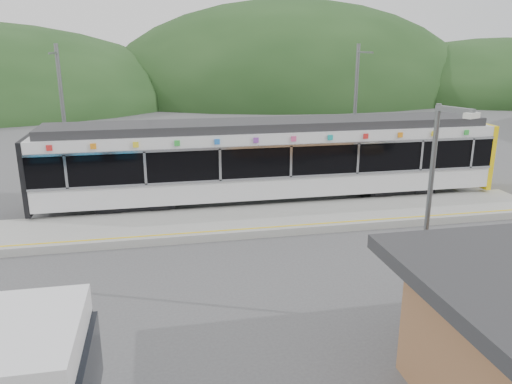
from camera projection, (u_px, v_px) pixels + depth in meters
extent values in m
plane|color=#4C4C4F|center=(252.00, 258.00, 16.85)|extent=(120.00, 120.00, 0.00)
ellipsoid|color=#1E3D19|center=(290.00, 96.00, 70.68)|extent=(52.00, 39.00, 26.00)
ellipsoid|color=#1E3D19|center=(499.00, 96.00, 70.58)|extent=(44.00, 33.00, 16.00)
cube|color=#9E9E99|center=(236.00, 222.00, 19.91)|extent=(26.00, 3.20, 0.30)
cube|color=yellow|center=(242.00, 229.00, 18.65)|extent=(26.00, 0.10, 0.01)
cube|color=black|center=(137.00, 204.00, 21.66)|extent=(3.20, 2.20, 0.56)
cube|color=black|center=(392.00, 189.00, 23.95)|extent=(3.20, 2.20, 0.56)
cube|color=silver|center=(271.00, 180.00, 22.59)|extent=(20.00, 2.90, 0.92)
cube|color=black|center=(271.00, 155.00, 22.26)|extent=(20.00, 2.96, 1.45)
cube|color=silver|center=(279.00, 178.00, 21.04)|extent=(20.00, 0.05, 0.10)
cube|color=silver|center=(280.00, 146.00, 20.66)|extent=(20.00, 0.05, 0.10)
cube|color=silver|center=(271.00, 134.00, 21.99)|extent=(20.00, 2.90, 0.45)
cube|color=#2D2D30|center=(272.00, 124.00, 21.88)|extent=(19.40, 2.50, 0.36)
cube|color=yellow|center=(473.00, 152.00, 24.29)|extent=(0.24, 2.92, 3.00)
cube|color=black|center=(31.00, 173.00, 20.42)|extent=(0.20, 2.92, 3.00)
cube|color=silver|center=(66.00, 172.00, 19.23)|extent=(0.10, 0.05, 1.35)
cube|color=silver|center=(145.00, 168.00, 19.80)|extent=(0.10, 0.05, 1.35)
cube|color=silver|center=(220.00, 165.00, 20.37)|extent=(0.10, 0.05, 1.35)
cube|color=silver|center=(291.00, 161.00, 20.95)|extent=(0.10, 0.05, 1.35)
cube|color=silver|center=(358.00, 158.00, 21.52)|extent=(0.10, 0.05, 1.35)
cube|color=silver|center=(422.00, 155.00, 22.09)|extent=(0.10, 0.05, 1.35)
cube|color=silver|center=(472.00, 153.00, 22.57)|extent=(0.10, 0.05, 1.35)
cube|color=red|center=(49.00, 148.00, 18.87)|extent=(0.22, 0.04, 0.22)
cube|color=orange|center=(93.00, 146.00, 19.18)|extent=(0.22, 0.04, 0.22)
cube|color=yellow|center=(136.00, 145.00, 19.48)|extent=(0.22, 0.04, 0.22)
cube|color=green|center=(177.00, 143.00, 19.79)|extent=(0.22, 0.04, 0.22)
cube|color=blue|center=(217.00, 142.00, 20.09)|extent=(0.22, 0.04, 0.22)
cube|color=purple|center=(256.00, 140.00, 20.40)|extent=(0.22, 0.04, 0.22)
cube|color=#E54C8C|center=(294.00, 139.00, 20.70)|extent=(0.22, 0.04, 0.22)
cube|color=#19A5A5|center=(330.00, 138.00, 21.01)|extent=(0.22, 0.04, 0.22)
cube|color=red|center=(366.00, 136.00, 21.32)|extent=(0.22, 0.04, 0.22)
cube|color=orange|center=(400.00, 135.00, 21.62)|extent=(0.22, 0.04, 0.22)
cube|color=yellow|center=(434.00, 134.00, 21.93)|extent=(0.22, 0.04, 0.22)
cube|color=green|center=(467.00, 132.00, 22.23)|extent=(0.22, 0.04, 0.22)
cylinder|color=slate|center=(64.00, 124.00, 22.61)|extent=(0.18, 0.18, 7.00)
cube|color=slate|center=(53.00, 53.00, 20.99)|extent=(0.08, 1.80, 0.08)
cylinder|color=slate|center=(355.00, 115.00, 25.29)|extent=(0.18, 0.18, 7.00)
cube|color=slate|center=(365.00, 52.00, 23.66)|extent=(0.08, 1.80, 0.08)
cylinder|color=slate|center=(427.00, 222.00, 12.02)|extent=(0.12, 0.12, 5.65)
cube|color=slate|center=(449.00, 110.00, 10.85)|extent=(0.45, 0.92, 0.12)
cube|color=silver|center=(460.00, 116.00, 10.47)|extent=(0.39, 0.30, 0.12)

